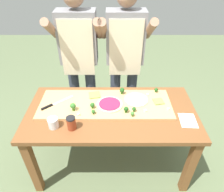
# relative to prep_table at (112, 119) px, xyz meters

# --- Properties ---
(ground_plane) EXTENTS (8.00, 8.00, 0.00)m
(ground_plane) POSITION_rel_prep_table_xyz_m (0.00, 0.00, -0.64)
(ground_plane) COLOR #60704C
(prep_table) EXTENTS (1.53, 0.75, 0.75)m
(prep_table) POSITION_rel_prep_table_xyz_m (0.00, 0.00, 0.00)
(prep_table) COLOR brown
(prep_table) RESTS_ON ground
(cutting_board) EXTENTS (1.22, 0.43, 0.02)m
(cutting_board) POSITION_rel_prep_table_xyz_m (-0.06, 0.08, 0.12)
(cutting_board) COLOR tan
(cutting_board) RESTS_ON prep_table
(chefs_knife) EXTENTS (0.26, 0.23, 0.02)m
(chefs_knife) POSITION_rel_prep_table_xyz_m (-0.54, 0.06, 0.13)
(chefs_knife) COLOR #B7BABF
(chefs_knife) RESTS_ON cutting_board
(pizza_whole_cheese_artichoke) EXTENTS (0.22, 0.22, 0.02)m
(pizza_whole_cheese_artichoke) POSITION_rel_prep_table_xyz_m (0.24, 0.13, 0.13)
(pizza_whole_cheese_artichoke) COLOR beige
(pizza_whole_cheese_artichoke) RESTS_ON cutting_board
(pizza_whole_beet_magenta) EXTENTS (0.24, 0.24, 0.02)m
(pizza_whole_beet_magenta) POSITION_rel_prep_table_xyz_m (-0.02, 0.06, 0.13)
(pizza_whole_beet_magenta) COLOR beige
(pizza_whole_beet_magenta) RESTS_ON cutting_board
(pizza_slice_far_right) EXTENTS (0.12, 0.12, 0.01)m
(pizza_slice_far_right) POSITION_rel_prep_table_xyz_m (-0.17, 0.20, 0.13)
(pizza_slice_far_right) COLOR #899E4C
(pizza_slice_far_right) RESTS_ON cutting_board
(pizza_slice_center) EXTENTS (0.10, 0.10, 0.01)m
(pizza_slice_center) POSITION_rel_prep_table_xyz_m (0.44, 0.10, 0.13)
(pizza_slice_center) COLOR #899E4C
(pizza_slice_center) RESTS_ON cutting_board
(broccoli_floret_center_right) EXTENTS (0.05, 0.05, 0.08)m
(broccoli_floret_center_right) POSITION_rel_prep_table_xyz_m (-0.34, -0.02, 0.17)
(broccoli_floret_center_right) COLOR #3F7220
(broccoli_floret_center_right) RESTS_ON cutting_board
(broccoli_floret_back_right) EXTENTS (0.05, 0.05, 0.07)m
(broccoli_floret_back_right) POSITION_rel_prep_table_xyz_m (0.10, 0.23, 0.17)
(broccoli_floret_back_right) COLOR #2C5915
(broccoli_floret_back_right) RESTS_ON cutting_board
(broccoli_floret_center_left) EXTENTS (0.04, 0.04, 0.06)m
(broccoli_floret_center_left) POSITION_rel_prep_table_xyz_m (0.13, -0.05, 0.16)
(broccoli_floret_center_left) COLOR #2C5915
(broccoli_floret_center_left) RESTS_ON cutting_board
(broccoli_floret_back_mid) EXTENTS (0.04, 0.04, 0.05)m
(broccoli_floret_back_mid) POSITION_rel_prep_table_xyz_m (0.45, 0.26, 0.15)
(broccoli_floret_back_mid) COLOR #2C5915
(broccoli_floret_back_mid) RESTS_ON cutting_board
(broccoli_floret_front_mid) EXTENTS (0.03, 0.03, 0.04)m
(broccoli_floret_front_mid) POSITION_rel_prep_table_xyz_m (-0.16, -0.07, 0.15)
(broccoli_floret_front_mid) COLOR #366618
(broccoli_floret_front_mid) RESTS_ON cutting_board
(broccoli_floret_front_left) EXTENTS (0.03, 0.03, 0.05)m
(broccoli_floret_front_left) POSITION_rel_prep_table_xyz_m (0.18, -0.10, 0.15)
(broccoli_floret_front_left) COLOR #487A23
(broccoli_floret_front_left) RESTS_ON cutting_board
(broccoli_floret_back_left) EXTENTS (0.04, 0.04, 0.06)m
(broccoli_floret_back_left) POSITION_rel_prep_table_xyz_m (-0.17, 0.01, 0.16)
(broccoli_floret_back_left) COLOR #366618
(broccoli_floret_back_left) RESTS_ON cutting_board
(broccoli_floret_front_right) EXTENTS (0.03, 0.03, 0.05)m
(broccoli_floret_front_right) POSITION_rel_prep_table_xyz_m (0.20, -0.04, 0.15)
(broccoli_floret_front_right) COLOR #2C5915
(broccoli_floret_front_right) RESTS_ON cutting_board
(cheese_crumble_a) EXTENTS (0.02, 0.02, 0.02)m
(cheese_crumble_a) POSITION_rel_prep_table_xyz_m (0.35, 0.21, 0.14)
(cheese_crumble_a) COLOR white
(cheese_crumble_a) RESTS_ON cutting_board
(cheese_crumble_b) EXTENTS (0.02, 0.02, 0.02)m
(cheese_crumble_b) POSITION_rel_prep_table_xyz_m (0.30, -0.04, 0.14)
(cheese_crumble_b) COLOR white
(cheese_crumble_b) RESTS_ON cutting_board
(cheese_crumble_c) EXTENTS (0.02, 0.02, 0.02)m
(cheese_crumble_c) POSITION_rel_prep_table_xyz_m (0.51, -0.01, 0.13)
(cheese_crumble_c) COLOR white
(cheese_crumble_c) RESTS_ON cutting_board
(cheese_crumble_d) EXTENTS (0.02, 0.02, 0.02)m
(cheese_crumble_d) POSITION_rel_prep_table_xyz_m (-0.28, -0.09, 0.14)
(cheese_crumble_d) COLOR silver
(cheese_crumble_d) RESTS_ON cutting_board
(flour_cup) EXTENTS (0.08, 0.08, 0.09)m
(flour_cup) POSITION_rel_prep_table_xyz_m (-0.47, -0.20, 0.14)
(flour_cup) COLOR white
(flour_cup) RESTS_ON prep_table
(sauce_jar) EXTENTS (0.07, 0.07, 0.12)m
(sauce_jar) POSITION_rel_prep_table_xyz_m (-0.32, -0.22, 0.17)
(sauce_jar) COLOR #99381E
(sauce_jar) RESTS_ON prep_table
(recipe_note) EXTENTS (0.15, 0.19, 0.00)m
(recipe_note) POSITION_rel_prep_table_xyz_m (0.66, -0.13, 0.11)
(recipe_note) COLOR white
(recipe_note) RESTS_ON prep_table
(cook_left) EXTENTS (0.54, 0.39, 1.67)m
(cook_left) POSITION_rel_prep_table_xyz_m (-0.35, 0.66, 0.36)
(cook_left) COLOR #333847
(cook_left) RESTS_ON ground
(cook_right) EXTENTS (0.54, 0.39, 1.67)m
(cook_right) POSITION_rel_prep_table_xyz_m (0.15, 0.66, 0.36)
(cook_right) COLOR #333847
(cook_right) RESTS_ON ground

